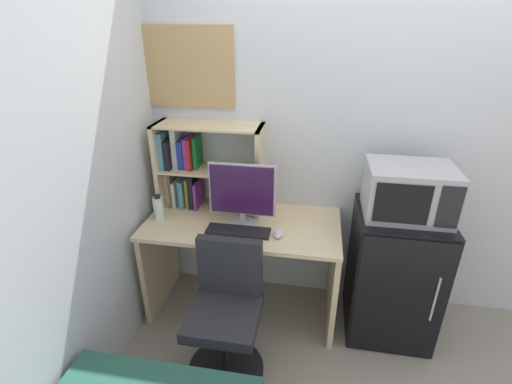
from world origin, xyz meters
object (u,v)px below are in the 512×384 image
at_px(water_bottle, 159,208).
at_px(wall_corkboard, 180,67).
at_px(mini_fridge, 392,273).
at_px(desk_chair, 226,319).
at_px(keyboard, 238,231).
at_px(monitor, 242,195).
at_px(hutch_bookshelf, 195,166).
at_px(microwave, 408,191).
at_px(computer_mouse, 278,233).

relative_size(water_bottle, wall_corkboard, 0.25).
relative_size(mini_fridge, desk_chair, 1.05).
bearing_deg(keyboard, monitor, 81.64).
height_order(keyboard, desk_chair, desk_chair).
height_order(monitor, water_bottle, monitor).
xyz_separation_m(hutch_bookshelf, mini_fridge, (1.42, -0.20, -0.62)).
bearing_deg(mini_fridge, microwave, 89.78).
height_order(computer_mouse, desk_chair, desk_chair).
height_order(keyboard, microwave, microwave).
xyz_separation_m(mini_fridge, wall_corkboard, (-1.51, 0.31, 1.27)).
bearing_deg(computer_mouse, microwave, 10.83).
height_order(hutch_bookshelf, microwave, hutch_bookshelf).
xyz_separation_m(monitor, keyboard, (-0.01, -0.08, -0.23)).
distance_m(mini_fridge, wall_corkboard, 2.00).
distance_m(hutch_bookshelf, water_bottle, 0.39).
relative_size(hutch_bookshelf, water_bottle, 4.06).
distance_m(hutch_bookshelf, wall_corkboard, 0.67).
distance_m(computer_mouse, microwave, 0.84).
distance_m(keyboard, wall_corkboard, 1.16).
xyz_separation_m(desk_chair, wall_corkboard, (-0.48, 0.83, 1.34)).
bearing_deg(water_bottle, monitor, 0.08).
bearing_deg(water_bottle, hutch_bookshelf, 53.82).
relative_size(monitor, water_bottle, 2.41).
height_order(computer_mouse, microwave, microwave).
bearing_deg(desk_chair, wall_corkboard, 119.84).
xyz_separation_m(monitor, water_bottle, (-0.59, -0.00, -0.15)).
distance_m(keyboard, microwave, 1.09).
relative_size(hutch_bookshelf, computer_mouse, 6.94).
relative_size(mini_fridge, microwave, 1.81).
height_order(monitor, keyboard, monitor).
bearing_deg(mini_fridge, computer_mouse, -169.39).
xyz_separation_m(monitor, computer_mouse, (0.25, -0.08, -0.22)).
relative_size(computer_mouse, wall_corkboard, 0.15).
relative_size(keyboard, wall_corkboard, 0.56).
xyz_separation_m(hutch_bookshelf, monitor, (0.40, -0.26, -0.08)).
bearing_deg(hutch_bookshelf, desk_chair, -61.86).
distance_m(computer_mouse, wall_corkboard, 1.28).
xyz_separation_m(computer_mouse, mini_fridge, (0.77, 0.14, -0.32)).
bearing_deg(wall_corkboard, hutch_bookshelf, -50.34).
bearing_deg(computer_mouse, mini_fridge, 10.61).
distance_m(hutch_bookshelf, computer_mouse, 0.79).
xyz_separation_m(keyboard, computer_mouse, (0.26, 0.00, 0.01)).
xyz_separation_m(monitor, wall_corkboard, (-0.49, 0.37, 0.73)).
bearing_deg(monitor, keyboard, -98.36).
xyz_separation_m(microwave, desk_chair, (-1.03, -0.53, -0.69)).
distance_m(monitor, keyboard, 0.24).
bearing_deg(water_bottle, wall_corkboard, 75.10).
relative_size(hutch_bookshelf, mini_fridge, 0.82).
xyz_separation_m(hutch_bookshelf, microwave, (1.42, -0.19, 0.00)).
xyz_separation_m(monitor, mini_fridge, (1.02, 0.06, -0.54)).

